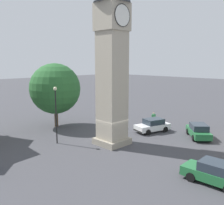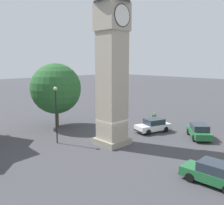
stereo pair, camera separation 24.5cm
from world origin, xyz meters
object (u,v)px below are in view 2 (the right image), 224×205
(pedestrian, at_px, (154,117))
(lamp_post, at_px, (56,106))
(tree, at_px, (56,89))
(car_blue_kerb, at_px, (153,125))
(car_silver_kerb, at_px, (214,173))
(car_red_corner, at_px, (199,131))
(clock_tower, at_px, (112,27))

(pedestrian, distance_m, lamp_post, 13.28)
(pedestrian, height_order, tree, tree)
(car_blue_kerb, bearing_deg, pedestrian, 34.15)
(lamp_post, bearing_deg, car_blue_kerb, -22.90)
(car_silver_kerb, bearing_deg, car_red_corner, 31.84)
(clock_tower, bearing_deg, car_silver_kerb, -94.84)
(car_silver_kerb, height_order, lamp_post, lamp_post)
(car_silver_kerb, bearing_deg, pedestrian, 50.66)
(clock_tower, distance_m, car_red_corner, 14.03)
(pedestrian, bearing_deg, car_silver_kerb, -129.34)
(car_silver_kerb, height_order, car_red_corner, same)
(clock_tower, height_order, tree, clock_tower)
(car_red_corner, xyz_separation_m, lamp_post, (-11.70, 9.05, 2.95))
(tree, distance_m, lamp_post, 6.69)
(clock_tower, height_order, lamp_post, clock_tower)
(lamp_post, bearing_deg, car_red_corner, -37.73)
(pedestrian, relative_size, tree, 0.22)
(clock_tower, bearing_deg, lamp_post, 133.42)
(car_blue_kerb, distance_m, lamp_post, 11.36)
(car_silver_kerb, bearing_deg, clock_tower, 85.16)
(car_silver_kerb, xyz_separation_m, tree, (0.62, 20.14, 4.00))
(tree, bearing_deg, car_blue_kerb, -56.19)
(pedestrian, bearing_deg, tree, 138.97)
(pedestrian, height_order, lamp_post, lamp_post)
(clock_tower, height_order, car_red_corner, clock_tower)
(clock_tower, xyz_separation_m, pedestrian, (9.00, 1.51, -10.15))
(clock_tower, relative_size, car_silver_kerb, 4.56)
(clock_tower, relative_size, car_blue_kerb, 4.31)
(car_silver_kerb, relative_size, tree, 0.53)
(clock_tower, distance_m, car_blue_kerb, 12.18)
(pedestrian, bearing_deg, car_blue_kerb, -145.85)
(car_silver_kerb, distance_m, pedestrian, 15.61)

